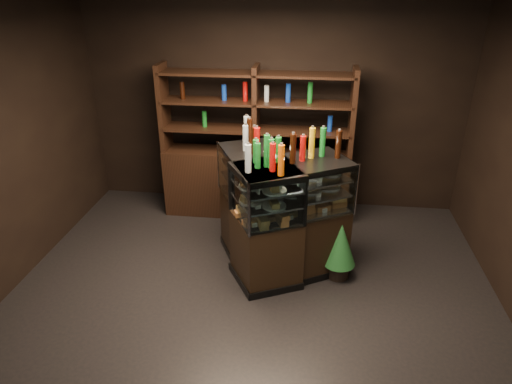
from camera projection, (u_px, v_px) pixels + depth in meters
The scene contains 7 objects.
ground at pixel (248, 313), 4.44m from camera, with size 5.00×5.00×0.00m, color black.
room_shell at pixel (246, 120), 3.60m from camera, with size 5.02×5.02×3.01m.
display_case at pixel (274, 234), 4.94m from camera, with size 1.54×1.34×1.31m.
food_display at pixel (275, 187), 4.69m from camera, with size 1.20×1.08×0.41m.
bottles_top at pixel (276, 147), 4.51m from camera, with size 1.04×0.94×0.30m.
potted_conifer at pixel (340, 243), 4.80m from camera, with size 0.35×0.35×0.74m.
back_shelving at pixel (256, 173), 6.03m from camera, with size 2.43×0.43×2.00m.
Camera 1 is at (0.51, -3.45, 2.99)m, focal length 32.00 mm.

